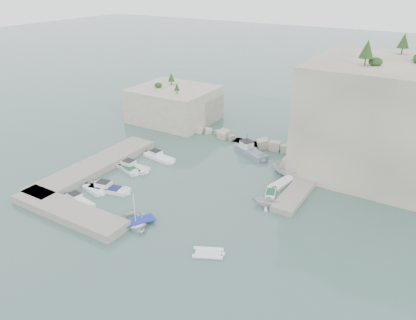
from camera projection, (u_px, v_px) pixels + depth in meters
The scene contains 23 objects.
ground at pixel (186, 194), 57.69m from camera, with size 400.00×400.00×0.00m, color #43655D.
cliff_east at pixel (397, 120), 60.95m from camera, with size 26.00×22.00×17.00m, color beige.
cliff_terrace at pixel (316, 161), 64.89m from camera, with size 8.00×10.00×2.50m, color beige.
outcrop_west at pixel (174, 104), 85.02m from camera, with size 16.00×14.00×7.00m, color beige.
quay_west at pixel (95, 166), 64.75m from camera, with size 5.00×24.00×1.10m, color #9E9689.
quay_south at pixel (68, 211), 52.55m from camera, with size 18.00×4.00×1.10m, color #9E9689.
ledge_east at pixel (301, 187), 58.84m from camera, with size 3.00×16.00×0.80m, color #9E9689.
breakwater at pixel (249, 139), 74.86m from camera, with size 28.00×3.00×1.40m, color beige.
motorboat_a at pixel (159, 159), 68.61m from camera, with size 6.51×1.94×1.40m, color white, non-canonical shape.
motorboat_b at pixel (133, 169), 65.10m from camera, with size 6.24×2.04×1.40m, color silver, non-canonical shape.
motorboat_c at pixel (129, 171), 64.49m from camera, with size 4.84×1.76×0.70m, color silver, non-canonical shape.
motorboat_d at pixel (110, 191), 58.65m from camera, with size 6.73×2.00×1.40m, color white, non-canonical shape.
motorboat_e at pixel (95, 191), 58.51m from camera, with size 4.25×1.74×0.70m, color white, non-canonical shape.
motorboat_f at pixel (79, 203), 55.43m from camera, with size 5.84×1.74×1.40m, color white, non-canonical shape.
rowboat at pixel (136, 225), 50.72m from camera, with size 3.80×5.32×1.10m, color white.
inflatable_dinghy at pixel (208, 254), 45.43m from camera, with size 3.76×1.82×0.44m, color white, non-canonical shape.
tender_east_a at pixel (266, 206), 54.86m from camera, with size 3.19×3.70×1.95m, color white.
tender_east_b at pixel (270, 195), 57.44m from camera, with size 3.99×1.36×0.70m, color white, non-canonical shape.
tender_east_c at pixel (282, 185), 60.26m from camera, with size 5.15×1.66×0.70m, color silver, non-canonical shape.
tender_east_d at pixel (285, 175), 63.06m from camera, with size 1.83×4.86×1.88m, color silver.
work_boat at pixel (251, 154), 70.22m from camera, with size 7.58×2.24×2.20m, color slate, non-canonical shape.
rowboat_mast at pixel (134, 207), 49.60m from camera, with size 0.10×0.10×4.20m, color white.
vegetation at pixel (374, 52), 60.51m from camera, with size 53.48×13.88×13.40m.
Camera 1 is at (28.98, -41.16, 28.76)m, focal length 35.00 mm.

